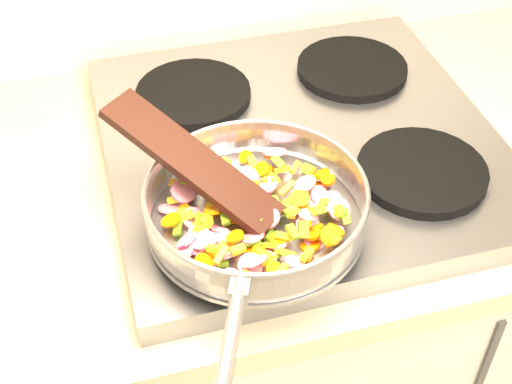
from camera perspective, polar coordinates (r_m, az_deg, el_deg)
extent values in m
cube|color=#939399|center=(1.13, 3.50, 3.85)|extent=(0.60, 0.60, 0.04)
cylinder|color=black|center=(0.98, -1.68, -1.24)|extent=(0.19, 0.19, 0.02)
cylinder|color=black|center=(1.06, 13.13, 1.61)|extent=(0.19, 0.19, 0.02)
cylinder|color=black|center=(1.19, -5.04, 7.85)|extent=(0.19, 0.19, 0.02)
cylinder|color=black|center=(1.26, 7.69, 9.77)|extent=(0.19, 0.19, 0.02)
cylinder|color=#9E9EA5|center=(0.95, 0.00, -2.29)|extent=(0.29, 0.29, 0.01)
torus|color=#9E9EA5|center=(0.92, 0.00, -0.97)|extent=(0.34, 0.34, 0.05)
torus|color=#9E9EA5|center=(0.91, 0.00, 0.18)|extent=(0.29, 0.29, 0.01)
cylinder|color=#9E9EA5|center=(0.76, -2.20, -12.59)|extent=(0.09, 0.18, 0.02)
cube|color=#9E9EA5|center=(0.81, -1.31, -7.74)|extent=(0.03, 0.04, 0.02)
cylinder|color=#DC154D|center=(0.97, -0.78, 1.13)|extent=(0.04, 0.04, 0.02)
cube|color=#649918|center=(0.87, -3.42, -4.55)|extent=(0.02, 0.02, 0.01)
cylinder|color=#DC154D|center=(0.87, 3.10, -5.68)|extent=(0.03, 0.03, 0.02)
cube|color=#649918|center=(0.87, -4.43, -6.31)|extent=(0.02, 0.03, 0.01)
cylinder|color=#DC154D|center=(0.92, 4.20, -2.79)|extent=(0.05, 0.05, 0.02)
cube|color=yellow|center=(0.90, 2.14, -3.56)|extent=(0.02, 0.01, 0.02)
cylinder|color=orange|center=(0.92, -3.52, -1.51)|extent=(0.03, 0.02, 0.02)
cube|color=yellow|center=(0.88, 4.00, -5.16)|extent=(0.02, 0.02, 0.02)
cylinder|color=orange|center=(0.91, 1.88, -3.87)|extent=(0.04, 0.04, 0.01)
cylinder|color=orange|center=(0.91, 4.62, -3.40)|extent=(0.02, 0.02, 0.01)
cylinder|color=orange|center=(0.91, 6.36, -3.08)|extent=(0.03, 0.03, 0.02)
cylinder|color=orange|center=(0.92, -1.53, -1.88)|extent=(0.03, 0.03, 0.02)
cube|color=#649918|center=(0.99, -3.21, 1.24)|extent=(0.02, 0.02, 0.02)
cylinder|color=#DC154D|center=(0.99, 5.25, 0.64)|extent=(0.03, 0.03, 0.02)
cube|color=#649918|center=(0.88, -0.46, -5.51)|extent=(0.02, 0.02, 0.02)
cylinder|color=#DC154D|center=(0.93, -0.71, -2.05)|extent=(0.03, 0.03, 0.01)
cube|color=#649918|center=(0.96, -1.62, 0.52)|extent=(0.02, 0.02, 0.01)
cylinder|color=#DC154D|center=(0.96, -5.85, 0.02)|extent=(0.05, 0.05, 0.02)
cylinder|color=#DC154D|center=(0.96, 3.95, 0.68)|extent=(0.04, 0.04, 0.02)
cylinder|color=orange|center=(0.95, 3.50, -0.62)|extent=(0.03, 0.03, 0.02)
cylinder|color=orange|center=(0.95, -3.42, -1.24)|extent=(0.03, 0.02, 0.02)
cylinder|color=orange|center=(0.86, -2.09, -6.88)|extent=(0.03, 0.03, 0.01)
cube|color=yellow|center=(1.00, -0.32, 2.37)|extent=(0.01, 0.02, 0.01)
cube|color=#649918|center=(0.97, -5.49, 0.81)|extent=(0.02, 0.02, 0.01)
cube|color=yellow|center=(0.88, -1.46, -4.63)|extent=(0.02, 0.01, 0.01)
cube|color=yellow|center=(0.98, -6.25, 0.61)|extent=(0.03, 0.02, 0.02)
cylinder|color=orange|center=(0.94, 3.51, -0.54)|extent=(0.04, 0.04, 0.01)
cube|color=#649918|center=(0.99, -5.20, 1.07)|extent=(0.03, 0.02, 0.02)
cylinder|color=#DC154D|center=(0.94, -5.00, -2.12)|extent=(0.05, 0.05, 0.02)
cube|color=yellow|center=(0.87, 0.49, -5.39)|extent=(0.01, 0.02, 0.01)
cube|color=#649918|center=(0.93, -5.73, -1.92)|extent=(0.02, 0.02, 0.02)
cube|color=#649918|center=(0.94, -2.00, -1.69)|extent=(0.03, 0.02, 0.02)
cube|color=#649918|center=(0.99, 1.09, 1.41)|extent=(0.02, 0.02, 0.01)
cube|color=#649918|center=(0.98, -1.50, 1.17)|extent=(0.02, 0.02, 0.02)
cube|color=#649918|center=(0.92, 2.82, -1.56)|extent=(0.02, 0.02, 0.01)
cube|color=yellow|center=(0.94, -5.06, -2.36)|extent=(0.02, 0.03, 0.02)
cylinder|color=#DC154D|center=(0.89, 0.80, -5.53)|extent=(0.03, 0.03, 0.02)
cube|color=yellow|center=(0.92, -4.44, -2.12)|extent=(0.02, 0.03, 0.01)
cylinder|color=#DC154D|center=(0.92, 4.16, -1.85)|extent=(0.03, 0.03, 0.01)
cube|color=#649918|center=(0.86, 0.15, -7.33)|extent=(0.02, 0.02, 0.02)
cube|color=#649918|center=(0.94, 5.61, -1.16)|extent=(0.02, 0.02, 0.01)
cylinder|color=#DC154D|center=(0.93, -0.75, -2.48)|extent=(0.03, 0.03, 0.02)
cylinder|color=#DC154D|center=(0.96, 4.57, -0.58)|extent=(0.04, 0.04, 0.01)
cube|color=yellow|center=(0.94, 4.27, -1.49)|extent=(0.02, 0.02, 0.02)
cube|color=#649918|center=(0.91, 0.50, -2.10)|extent=(0.02, 0.02, 0.01)
cube|color=#649918|center=(0.89, 2.95, -3.20)|extent=(0.02, 0.02, 0.01)
cylinder|color=orange|center=(0.92, -6.83, -2.24)|extent=(0.03, 0.04, 0.02)
cube|color=yellow|center=(0.97, 2.53, 0.30)|extent=(0.03, 0.02, 0.02)
cylinder|color=#DC154D|center=(0.97, 0.82, 0.50)|extent=(0.04, 0.04, 0.02)
cube|color=yellow|center=(0.98, 1.40, 1.00)|extent=(0.01, 0.02, 0.02)
cube|color=#649918|center=(0.89, 1.03, -4.27)|extent=(0.02, 0.02, 0.02)
cube|color=yellow|center=(1.00, -0.20, 1.51)|extent=(0.02, 0.03, 0.02)
cube|color=#649918|center=(0.94, 2.21, -1.19)|extent=(0.02, 0.02, 0.01)
cube|color=yellow|center=(1.00, 2.12, 1.82)|extent=(0.02, 0.02, 0.02)
cube|color=yellow|center=(0.92, -0.50, -1.95)|extent=(0.02, 0.02, 0.01)
cylinder|color=orange|center=(0.98, -5.85, 0.29)|extent=(0.03, 0.03, 0.02)
cylinder|color=#DC154D|center=(0.91, -4.64, -3.08)|extent=(0.03, 0.03, 0.01)
cube|color=#649918|center=(0.87, 2.46, -7.07)|extent=(0.02, 0.02, 0.02)
cylinder|color=orange|center=(0.94, -2.32, -1.38)|extent=(0.02, 0.02, 0.01)
cylinder|color=orange|center=(0.97, 5.79, 0.97)|extent=(0.03, 0.03, 0.01)
cylinder|color=orange|center=(0.90, -0.30, -4.49)|extent=(0.03, 0.03, 0.01)
cylinder|color=orange|center=(0.90, 1.70, -3.91)|extent=(0.03, 0.03, 0.01)
cube|color=yellow|center=(1.01, 4.24, 1.89)|extent=(0.02, 0.02, 0.01)
cylinder|color=orange|center=(1.01, 0.81, 1.65)|extent=(0.03, 0.03, 0.02)
cylinder|color=orange|center=(0.92, -0.52, -1.94)|extent=(0.03, 0.03, 0.02)
cylinder|color=#DC154D|center=(0.90, -4.18, -3.99)|extent=(0.03, 0.04, 0.03)
cylinder|color=orange|center=(0.87, 1.43, -6.20)|extent=(0.03, 0.03, 0.02)
cylinder|color=orange|center=(0.98, 5.14, 1.42)|extent=(0.04, 0.03, 0.03)
cylinder|color=orange|center=(0.98, 0.96, 0.54)|extent=(0.03, 0.03, 0.01)
cylinder|color=orange|center=(0.91, -4.12, -2.39)|extent=(0.03, 0.03, 0.02)
cube|color=yellow|center=(0.94, 2.56, -0.76)|extent=(0.02, 0.02, 0.02)
cube|color=#649918|center=(0.93, 6.73, -1.58)|extent=(0.01, 0.02, 0.01)
cylinder|color=#DC154D|center=(0.94, -1.86, -1.62)|extent=(0.04, 0.03, 0.02)
cube|color=yellow|center=(0.87, -2.84, -5.07)|extent=(0.02, 0.03, 0.01)
cylinder|color=#DC154D|center=(0.87, -0.44, -5.87)|extent=(0.04, 0.03, 0.02)
cylinder|color=#DC154D|center=(0.93, 6.65, -1.34)|extent=(0.05, 0.04, 0.03)
cube|color=yellow|center=(0.98, 1.33, 1.00)|extent=(0.02, 0.02, 0.01)
cube|color=yellow|center=(0.93, -1.68, -2.19)|extent=(0.02, 0.02, 0.02)
cylinder|color=#DC154D|center=(0.89, -4.27, -4.01)|extent=(0.04, 0.04, 0.03)
cube|color=#649918|center=(0.89, -2.72, -5.53)|extent=(0.02, 0.02, 0.01)
cube|color=yellow|center=(0.89, 6.39, -3.77)|extent=(0.02, 0.02, 0.02)
cube|color=#649918|center=(0.89, -0.23, -4.01)|extent=(0.02, 0.02, 0.01)
cylinder|color=#DC154D|center=(0.89, -4.64, -4.46)|extent=(0.03, 0.03, 0.02)
cylinder|color=orange|center=(0.89, -1.70, -3.59)|extent=(0.03, 0.03, 0.01)
cylinder|color=#DC154D|center=(0.93, -3.34, -2.78)|extent=(0.04, 0.04, 0.03)
cylinder|color=orange|center=(0.97, -3.72, 0.26)|extent=(0.02, 0.02, 0.02)
cylinder|color=#DC154D|center=(0.96, -6.87, -1.34)|extent=(0.04, 0.04, 0.02)
cube|color=#649918|center=(0.99, -4.79, 0.59)|extent=(0.02, 0.02, 0.01)
cylinder|color=orange|center=(0.95, -5.78, -1.96)|extent=(0.03, 0.02, 0.02)
cylinder|color=#DC154D|center=(0.99, -4.32, 0.64)|extent=(0.04, 0.03, 0.03)
cylinder|color=#DC154D|center=(0.97, -5.48, 0.94)|extent=(0.03, 0.03, 0.02)
cylinder|color=#DC154D|center=(0.92, 6.24, -3.37)|extent=(0.04, 0.04, 0.02)
cylinder|color=orange|center=(1.01, 1.21, 2.72)|extent=(0.03, 0.03, 0.02)
cube|color=#649918|center=(0.99, 4.17, 1.79)|extent=(0.02, 0.02, 0.02)
cube|color=#649918|center=(0.96, 3.67, -0.06)|extent=(0.02, 0.01, 0.01)
cube|color=yellow|center=(0.91, -5.50, -3.94)|extent=(0.02, 0.02, 0.01)
cylinder|color=#DC154D|center=(0.86, -0.13, -5.58)|extent=(0.05, 0.04, 0.03)
cube|color=#649918|center=(0.93, -1.47, -1.51)|extent=(0.02, 0.02, 0.01)
cube|color=#649918|center=(0.92, -6.29, -2.87)|extent=(0.02, 0.03, 0.01)
cylinder|color=#DC154D|center=(0.91, 1.12, -2.16)|extent=(0.04, 0.04, 0.03)
cube|color=#649918|center=(0.86, -0.36, -7.09)|extent=(0.01, 0.02, 0.02)
cube|color=yellow|center=(0.89, 0.57, -4.84)|extent=(0.02, 0.02, 0.02)
cylinder|color=#DC154D|center=(0.92, -2.81, -3.76)|extent=(0.03, 0.03, 0.02)
cube|color=#649918|center=(0.90, 3.81, -3.04)|extent=(0.02, 0.02, 0.02)
cylinder|color=#DC154D|center=(1.01, 1.47, 3.24)|extent=(0.05, 0.05, 0.02)
cube|color=yellow|center=(0.94, 6.24, -1.35)|extent=(0.03, 0.02, 0.02)
cube|color=yellow|center=(0.90, -2.36, -4.44)|extent=(0.02, 0.02, 0.01)
cylinder|color=#DC154D|center=(0.91, 1.53, -4.17)|extent=(0.05, 0.04, 0.02)
cube|color=#649918|center=(0.93, 1.43, -0.78)|extent=(0.02, 0.02, 0.01)
cube|color=yellow|center=(0.92, 2.83, -1.57)|extent=(0.01, 0.02, 0.01)
cube|color=#649918|center=(0.86, 2.63, -6.80)|extent=(0.02, 0.02, 0.02)
cube|color=#649918|center=(0.91, 1.15, -3.56)|extent=(0.02, 0.02, 0.01)
cube|color=#649918|center=(0.92, 7.20, -2.11)|extent=(0.01, 0.02, 0.01)
cylinder|color=#DC154D|center=(0.91, -4.19, -3.87)|extent=(0.04, 0.04, 0.01)
cube|color=yellow|center=(0.91, 6.24, -3.32)|extent=(0.03, 0.02, 0.02)
cube|color=#649918|center=(0.85, -0.63, -6.72)|extent=(0.02, 0.02, 0.01)
cube|color=#649918|center=(0.96, -2.48, -0.85)|extent=(0.01, 0.02, 0.02)
cylinder|color=orange|center=(0.96, -0.42, 0.48)|extent=(0.03, 0.03, 0.02)
cube|color=#649918|center=(0.99, 1.78, 2.44)|extent=(0.02, 0.02, 0.01)
cube|color=yellow|center=(0.96, 5.89, -0.74)|extent=(0.01, 0.02, 0.01)
cube|color=#649918|center=(0.92, -4.54, -2.40)|extent=(0.02, 0.02, 0.01)
cylinder|color=orange|center=(0.98, 4.90, 0.25)|extent=(0.04, 0.04, 0.01)
cylinder|color=orange|center=(0.92, 4.82, -2.84)|extent=(0.03, 0.03, 0.01)
cylinder|color=#DC154D|center=(0.88, -5.95, -5.02)|extent=(0.04, 0.04, 0.02)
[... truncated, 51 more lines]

